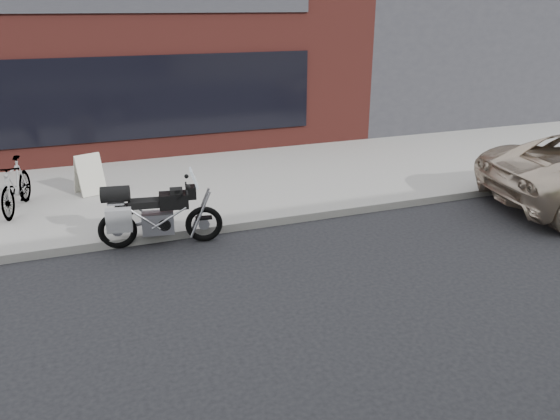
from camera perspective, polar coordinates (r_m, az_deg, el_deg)
ground at (r=6.77m, az=8.96°, el=-14.21°), size 120.00×120.00×0.00m
near_sidewalk at (r=12.69m, az=-6.40°, el=3.31°), size 44.00×6.00×0.15m
storefront at (r=18.85m, az=-18.30°, el=14.88°), size 14.00×10.07×4.50m
neighbour_building at (r=22.78m, az=14.77°, el=17.97°), size 10.00×10.00×6.00m
motorcycle at (r=9.33m, az=-13.24°, el=-0.46°), size 2.06×0.70×1.31m
bicycle_rear at (r=11.40m, az=-25.92°, el=2.31°), size 0.82×1.73×1.00m
sandwich_sign at (r=11.94m, az=-19.35°, el=3.59°), size 0.65×0.63×0.84m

